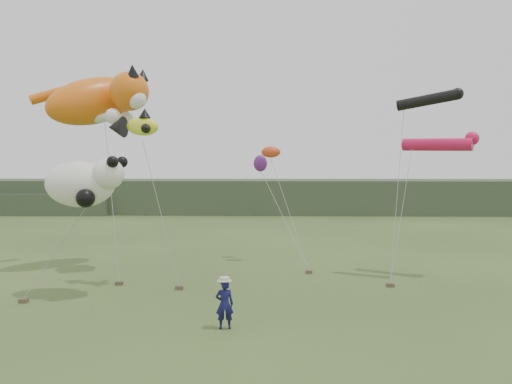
# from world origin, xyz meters

# --- Properties ---
(ground) EXTENTS (120.00, 120.00, 0.00)m
(ground) POSITION_xyz_m (0.00, 0.00, 0.00)
(ground) COLOR #385123
(ground) RESTS_ON ground
(headland) EXTENTS (90.00, 13.00, 4.00)m
(headland) POSITION_xyz_m (-3.11, 44.69, 1.92)
(headland) COLOR #2D3D28
(headland) RESTS_ON ground
(festival_attendant) EXTENTS (0.67, 0.49, 1.72)m
(festival_attendant) POSITION_xyz_m (-0.12, -0.79, 0.86)
(festival_attendant) COLOR #121244
(festival_attendant) RESTS_ON ground
(sandbag_anchors) EXTENTS (16.16, 6.36, 0.17)m
(sandbag_anchors) POSITION_xyz_m (-1.35, 5.23, 0.09)
(sandbag_anchors) COLOR brown
(sandbag_anchors) RESTS_ON ground
(cat_kite) EXTENTS (7.34, 5.89, 3.85)m
(cat_kite) POSITION_xyz_m (-7.79, 9.29, 9.29)
(cat_kite) COLOR orange
(cat_kite) RESTS_ON ground
(fish_kite) EXTENTS (2.68, 1.78, 1.35)m
(fish_kite) POSITION_xyz_m (-5.00, 5.38, 7.52)
(fish_kite) COLOR yellow
(fish_kite) RESTS_ON ground
(tube_kites) EXTENTS (4.10, 2.74, 3.06)m
(tube_kites) POSITION_xyz_m (9.94, 7.77, 7.63)
(tube_kites) COLOR black
(tube_kites) RESTS_ON ground
(panda_kite) EXTENTS (3.53, 2.28, 2.20)m
(panda_kite) POSITION_xyz_m (-6.54, 3.33, 4.93)
(panda_kite) COLOR white
(panda_kite) RESTS_ON ground
(misc_kites) EXTENTS (1.62, 1.63, 1.49)m
(misc_kites) POSITION_xyz_m (1.11, 12.04, 6.17)
(misc_kites) COLOR red
(misc_kites) RESTS_ON ground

